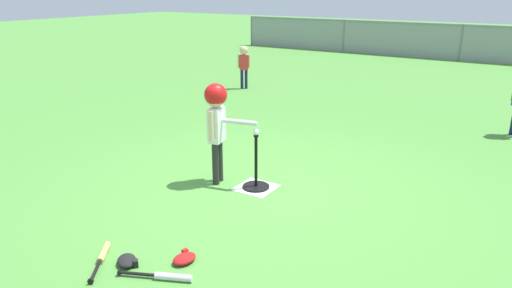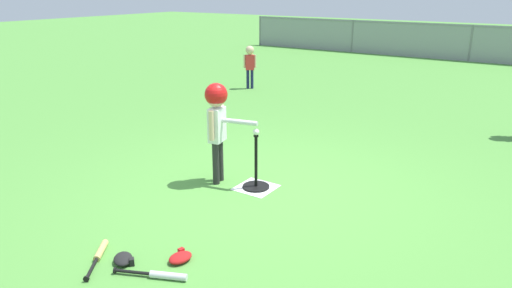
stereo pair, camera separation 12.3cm
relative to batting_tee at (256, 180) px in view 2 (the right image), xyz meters
name	(u,v)px [view 2 (the right image)]	position (x,y,z in m)	size (l,w,h in m)	color
ground_plane	(269,191)	(0.17, 0.01, -0.10)	(60.00, 60.00, 0.00)	#51933D
home_plate	(256,187)	(0.00, 0.00, -0.10)	(0.44, 0.44, 0.01)	white
batting_tee	(256,180)	(0.00, 0.00, 0.00)	(0.32, 0.32, 0.66)	black
baseball_on_tee	(256,132)	(0.00, 0.00, 0.59)	(0.07, 0.07, 0.07)	white
batter_child	(217,113)	(-0.47, -0.11, 0.77)	(0.64, 0.34, 1.23)	#262626
fielder_near_left	(250,61)	(-3.28, 4.66, 0.54)	(0.25, 0.21, 0.99)	#191E4C
spare_bat_silver	(161,275)	(0.36, -1.94, -0.07)	(0.60, 0.31, 0.06)	silver
spare_bat_wood	(99,254)	(-0.32, -2.02, -0.07)	(0.38, 0.50, 0.06)	#DBB266
glove_by_plate	(123,259)	(-0.07, -1.96, -0.07)	(0.27, 0.26, 0.07)	black
glove_near_bats	(180,257)	(0.32, -1.66, -0.07)	(0.20, 0.24, 0.07)	#B21919
outfield_fence	(471,42)	(0.17, 12.00, 0.51)	(16.06, 0.06, 1.15)	slate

